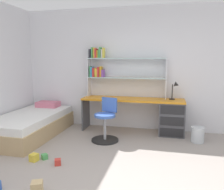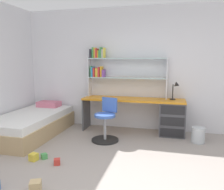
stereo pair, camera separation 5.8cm
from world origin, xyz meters
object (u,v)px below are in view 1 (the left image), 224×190
object	(u,v)px
swivel_chair	(106,124)
waste_bin	(198,135)
toy_block_green_0	(45,157)
toy_block_yellow_1	(34,157)
desk	(160,114)
toy_block_red_4	(58,162)
desk_lamp	(175,88)
bookshelf_hutch	(113,67)
bed_platform	(31,124)
toy_block_natural_3	(37,187)

from	to	relation	value
swivel_chair	waste_bin	world-z (taller)	swivel_chair
toy_block_green_0	toy_block_yellow_1	world-z (taller)	toy_block_yellow_1
toy_block_green_0	waste_bin	bearing A→B (deg)	29.24
desk	waste_bin	distance (m)	0.84
desk	toy_block_red_4	world-z (taller)	desk
waste_bin	toy_block_green_0	distance (m)	2.78
desk_lamp	bookshelf_hutch	bearing A→B (deg)	175.76
desk_lamp	toy_block_red_4	xyz separation A→B (m)	(-1.71, -1.89, -0.94)
bookshelf_hutch	toy_block_yellow_1	bearing A→B (deg)	-112.02
bed_platform	toy_block_green_0	bearing A→B (deg)	-48.50
toy_block_natural_3	desk_lamp	bearing A→B (deg)	57.92
desk_lamp	toy_block_natural_3	world-z (taller)	desk_lamp
waste_bin	toy_block_red_4	size ratio (longest dim) A/B	3.23
toy_block_natural_3	bed_platform	bearing A→B (deg)	124.58
toy_block_red_4	toy_block_natural_3	bearing A→B (deg)	-82.87
desk_lamp	swivel_chair	distance (m)	1.61
bookshelf_hutch	toy_block_green_0	distance (m)	2.38
desk	bed_platform	distance (m)	2.69
desk_lamp	waste_bin	world-z (taller)	desk_lamp
desk	toy_block_red_4	bearing A→B (deg)	-127.51
desk_lamp	toy_block_green_0	xyz separation A→B (m)	(-2.00, -1.75, -0.94)
toy_block_green_0	desk_lamp	bearing A→B (deg)	41.22
bookshelf_hutch	swivel_chair	xyz separation A→B (m)	(0.05, -0.80, -1.05)
toy_block_green_0	toy_block_natural_3	world-z (taller)	toy_block_natural_3
desk_lamp	bed_platform	bearing A→B (deg)	-165.06
bookshelf_hutch	toy_block_red_4	distance (m)	2.42
bed_platform	waste_bin	world-z (taller)	bed_platform
desk	desk_lamp	bearing A→B (deg)	8.09
toy_block_natural_3	toy_block_green_0	bearing A→B (deg)	114.59
toy_block_red_4	bed_platform	bearing A→B (deg)	136.16
bookshelf_hutch	waste_bin	size ratio (longest dim) A/B	5.98
swivel_chair	toy_block_yellow_1	size ratio (longest dim) A/B	7.29
bookshelf_hutch	bed_platform	xyz separation A→B (m)	(-1.54, -0.87, -1.15)
desk_lamp	toy_block_green_0	size ratio (longest dim) A/B	4.60
desk	waste_bin	size ratio (longest dim) A/B	7.49
bed_platform	toy_block_natural_3	bearing A→B (deg)	-55.42
toy_block_red_4	toy_block_green_0	bearing A→B (deg)	155.55
bookshelf_hutch	toy_block_natural_3	bearing A→B (deg)	-96.02
desk	toy_block_yellow_1	size ratio (longest dim) A/B	19.25
waste_bin	toy_block_red_4	xyz separation A→B (m)	(-2.13, -1.49, -0.10)
bed_platform	toy_block_natural_3	xyz separation A→B (m)	(1.25, -1.82, -0.16)
bookshelf_hutch	toy_block_red_4	world-z (taller)	bookshelf_hutch
desk_lamp	waste_bin	size ratio (longest dim) A/B	1.33
bed_platform	waste_bin	size ratio (longest dim) A/B	6.96
toy_block_yellow_1	toy_block_natural_3	size ratio (longest dim) A/B	0.87
toy_block_green_0	toy_block_red_4	size ratio (longest dim) A/B	0.93
toy_block_green_0	toy_block_red_4	distance (m)	0.32
bookshelf_hutch	desk_lamp	bearing A→B (deg)	-4.24
waste_bin	toy_block_natural_3	xyz separation A→B (m)	(-2.04, -2.19, -0.08)
waste_bin	toy_block_yellow_1	distance (m)	2.93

